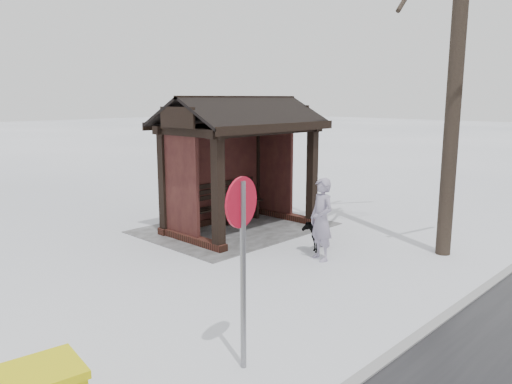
# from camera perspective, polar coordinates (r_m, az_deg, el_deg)

# --- Properties ---
(ground) EXTENTS (120.00, 120.00, 0.00)m
(ground) POSITION_cam_1_polar(r_m,az_deg,el_deg) (11.76, -1.70, -4.30)
(ground) COLOR white
(ground) RESTS_ON ground
(kerb) EXTENTS (120.00, 0.15, 0.06)m
(kerb) POSITION_cam_1_polar(r_m,az_deg,el_deg) (8.87, 24.34, -10.30)
(kerb) COLOR gray
(kerb) RESTS_ON ground
(trampled_patch) EXTENTS (4.20, 3.20, 0.02)m
(trampled_patch) POSITION_cam_1_polar(r_m,az_deg,el_deg) (11.90, -2.37, -4.09)
(trampled_patch) COLOR gray
(trampled_patch) RESTS_ON ground
(bus_shelter) EXTENTS (3.60, 2.40, 3.09)m
(bus_shelter) POSITION_cam_1_polar(r_m,az_deg,el_deg) (11.51, -2.31, 6.32)
(bus_shelter) COLOR #3C1F16
(bus_shelter) RESTS_ON ground
(pedestrian) EXTENTS (0.54, 0.67, 1.58)m
(pedestrian) POSITION_cam_1_polar(r_m,az_deg,el_deg) (9.50, 7.50, -3.12)
(pedestrian) COLOR #988FA8
(pedestrian) RESTS_ON ground
(dog) EXTENTS (0.82, 0.49, 0.64)m
(dog) POSITION_cam_1_polar(r_m,az_deg,el_deg) (10.26, 7.03, -4.76)
(dog) COLOR black
(dog) RESTS_ON ground
(road_sign) EXTENTS (0.56, 0.15, 2.22)m
(road_sign) POSITION_cam_1_polar(r_m,az_deg,el_deg) (5.47, -1.63, -4.53)
(road_sign) COLOR slate
(road_sign) RESTS_ON ground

